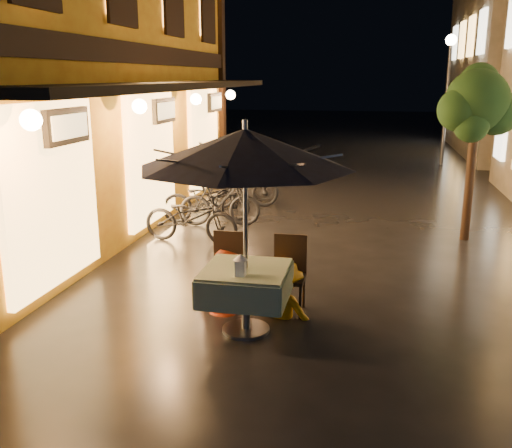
% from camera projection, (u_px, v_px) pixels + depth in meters
% --- Properties ---
extents(ground, '(90.00, 90.00, 0.00)m').
position_uv_depth(ground, '(307.00, 332.00, 6.69)').
color(ground, black).
rests_on(ground, ground).
extents(west_building, '(5.90, 11.40, 7.40)m').
position_uv_depth(west_building, '(31.00, 32.00, 10.65)').
color(west_building, orange).
rests_on(west_building, ground).
extents(street_tree, '(1.43, 1.20, 3.15)m').
position_uv_depth(street_tree, '(478.00, 105.00, 9.90)').
color(street_tree, black).
rests_on(street_tree, ground).
extents(streetlamp_far, '(0.36, 0.36, 4.23)m').
position_uv_depth(streetlamp_far, '(448.00, 76.00, 18.67)').
color(streetlamp_far, '#59595E').
rests_on(streetlamp_far, ground).
extents(cafe_table, '(0.99, 0.99, 0.78)m').
position_uv_depth(cafe_table, '(246.00, 284.00, 6.58)').
color(cafe_table, '#59595E').
rests_on(cafe_table, ground).
extents(patio_umbrella, '(2.41, 2.41, 2.46)m').
position_uv_depth(patio_umbrella, '(245.00, 149.00, 6.18)').
color(patio_umbrella, '#59595E').
rests_on(patio_umbrella, ground).
extents(cafe_chair_left, '(0.42, 0.42, 0.97)m').
position_uv_depth(cafe_chair_left, '(228.00, 266.00, 7.36)').
color(cafe_chair_left, black).
rests_on(cafe_chair_left, ground).
extents(cafe_chair_right, '(0.42, 0.42, 0.97)m').
position_uv_depth(cafe_chair_right, '(289.00, 270.00, 7.21)').
color(cafe_chair_right, black).
rests_on(cafe_chair_right, ground).
extents(table_lantern, '(0.16, 0.16, 0.25)m').
position_uv_depth(table_lantern, '(241.00, 264.00, 6.25)').
color(table_lantern, white).
rests_on(table_lantern, cafe_table).
extents(person_orange, '(0.88, 0.77, 1.54)m').
position_uv_depth(person_orange, '(223.00, 251.00, 7.18)').
color(person_orange, red).
rests_on(person_orange, ground).
extents(person_yellow, '(0.96, 0.67, 1.36)m').
position_uv_depth(person_yellow, '(284.00, 263.00, 7.01)').
color(person_yellow, orange).
rests_on(person_yellow, ground).
extents(bicycle_0, '(1.81, 0.76, 0.93)m').
position_uv_depth(bicycle_0, '(191.00, 217.00, 10.20)').
color(bicycle_0, black).
rests_on(bicycle_0, ground).
extents(bicycle_1, '(1.66, 0.73, 0.97)m').
position_uv_depth(bicycle_1, '(220.00, 202.00, 11.34)').
color(bicycle_1, black).
rests_on(bicycle_1, ground).
extents(bicycle_2, '(1.90, 1.13, 0.94)m').
position_uv_depth(bicycle_2, '(206.00, 200.00, 11.63)').
color(bicycle_2, black).
rests_on(bicycle_2, ground).
extents(bicycle_3, '(1.67, 1.06, 0.98)m').
position_uv_depth(bicycle_3, '(244.00, 187.00, 12.91)').
color(bicycle_3, black).
rests_on(bicycle_3, ground).
extents(bicycle_4, '(1.88, 0.67, 0.98)m').
position_uv_depth(bicycle_4, '(239.00, 180.00, 13.73)').
color(bicycle_4, black).
rests_on(bicycle_4, ground).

